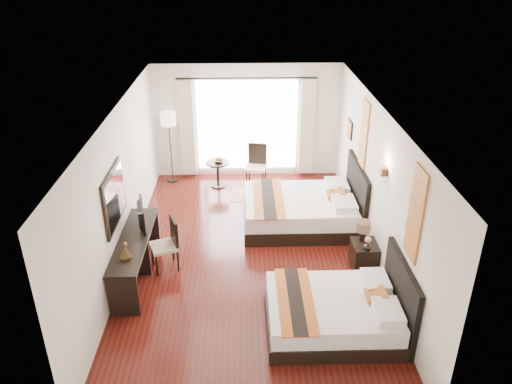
{
  "coord_description": "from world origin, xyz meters",
  "views": [
    {
      "loc": [
        -0.11,
        -7.87,
        5.22
      ],
      "look_at": [
        0.13,
        0.5,
        1.09
      ],
      "focal_mm": 35.0,
      "sensor_mm": 36.0,
      "label": 1
    }
  ],
  "objects_px": {
    "television": "(138,215)",
    "vase": "(367,247)",
    "console_desk": "(136,257)",
    "floor_lamp": "(169,123)",
    "side_table": "(218,174)",
    "bed_near": "(338,311)",
    "fruit_bowl": "(219,161)",
    "nightstand": "(364,256)",
    "window_chair": "(256,173)",
    "table_lamp": "(363,228)",
    "desk_chair": "(166,254)",
    "bed_far": "(304,209)"
  },
  "relations": [
    {
      "from": "bed_near",
      "to": "vase",
      "type": "bearing_deg",
      "value": 61.63
    },
    {
      "from": "window_chair",
      "to": "desk_chair",
      "type": "bearing_deg",
      "value": -15.42
    },
    {
      "from": "bed_near",
      "to": "television",
      "type": "distance_m",
      "value": 3.81
    },
    {
      "from": "floor_lamp",
      "to": "window_chair",
      "type": "xyz_separation_m",
      "value": [
        2.06,
        -0.32,
        -1.18
      ]
    },
    {
      "from": "vase",
      "to": "window_chair",
      "type": "height_order",
      "value": "window_chair"
    },
    {
      "from": "television",
      "to": "floor_lamp",
      "type": "xyz_separation_m",
      "value": [
        0.12,
        3.55,
        0.51
      ]
    },
    {
      "from": "fruit_bowl",
      "to": "window_chair",
      "type": "bearing_deg",
      "value": 2.74
    },
    {
      "from": "bed_near",
      "to": "floor_lamp",
      "type": "xyz_separation_m",
      "value": [
        -3.14,
        5.4,
        1.19
      ]
    },
    {
      "from": "nightstand",
      "to": "television",
      "type": "distance_m",
      "value": 4.08
    },
    {
      "from": "vase",
      "to": "console_desk",
      "type": "bearing_deg",
      "value": 178.6
    },
    {
      "from": "nightstand",
      "to": "window_chair",
      "type": "bearing_deg",
      "value": 117.19
    },
    {
      "from": "side_table",
      "to": "fruit_bowl",
      "type": "xyz_separation_m",
      "value": [
        0.02,
        -0.01,
        0.34
      ]
    },
    {
      "from": "console_desk",
      "to": "side_table",
      "type": "relative_size",
      "value": 3.48
    },
    {
      "from": "television",
      "to": "fruit_bowl",
      "type": "xyz_separation_m",
      "value": [
        1.28,
        3.18,
        -0.32
      ]
    },
    {
      "from": "bed_far",
      "to": "console_desk",
      "type": "distance_m",
      "value": 3.58
    },
    {
      "from": "vase",
      "to": "desk_chair",
      "type": "xyz_separation_m",
      "value": [
        -3.52,
        0.32,
        -0.28
      ]
    },
    {
      "from": "nightstand",
      "to": "window_chair",
      "type": "relative_size",
      "value": 0.53
    },
    {
      "from": "side_table",
      "to": "window_chair",
      "type": "distance_m",
      "value": 0.92
    },
    {
      "from": "window_chair",
      "to": "fruit_bowl",
      "type": "bearing_deg",
      "value": -76.07
    },
    {
      "from": "bed_near",
      "to": "nightstand",
      "type": "height_order",
      "value": "bed_near"
    },
    {
      "from": "bed_far",
      "to": "television",
      "type": "distance_m",
      "value": 3.44
    },
    {
      "from": "nightstand",
      "to": "desk_chair",
      "type": "relative_size",
      "value": 0.56
    },
    {
      "from": "bed_far",
      "to": "nightstand",
      "type": "bearing_deg",
      "value": -61.6
    },
    {
      "from": "bed_far",
      "to": "floor_lamp",
      "type": "bearing_deg",
      "value": 143.31
    },
    {
      "from": "nightstand",
      "to": "console_desk",
      "type": "xyz_separation_m",
      "value": [
        -4.02,
        -0.09,
        0.12
      ]
    },
    {
      "from": "bed_near",
      "to": "nightstand",
      "type": "bearing_deg",
      "value": 64.18
    },
    {
      "from": "console_desk",
      "to": "desk_chair",
      "type": "distance_m",
      "value": 0.54
    },
    {
      "from": "bed_near",
      "to": "window_chair",
      "type": "bearing_deg",
      "value": 102.08
    },
    {
      "from": "bed_near",
      "to": "console_desk",
      "type": "relative_size",
      "value": 0.92
    },
    {
      "from": "table_lamp",
      "to": "desk_chair",
      "type": "distance_m",
      "value": 3.53
    },
    {
      "from": "floor_lamp",
      "to": "fruit_bowl",
      "type": "bearing_deg",
      "value": -17.5
    },
    {
      "from": "bed_near",
      "to": "window_chair",
      "type": "xyz_separation_m",
      "value": [
        -1.09,
        5.07,
        0.01
      ]
    },
    {
      "from": "console_desk",
      "to": "side_table",
      "type": "bearing_deg",
      "value": 70.5
    },
    {
      "from": "table_lamp",
      "to": "fruit_bowl",
      "type": "relative_size",
      "value": 1.82
    },
    {
      "from": "television",
      "to": "window_chair",
      "type": "xyz_separation_m",
      "value": [
        2.18,
        3.22,
        -0.67
      ]
    },
    {
      "from": "vase",
      "to": "fruit_bowl",
      "type": "height_order",
      "value": "fruit_bowl"
    },
    {
      "from": "console_desk",
      "to": "floor_lamp",
      "type": "bearing_deg",
      "value": 87.98
    },
    {
      "from": "table_lamp",
      "to": "window_chair",
      "type": "height_order",
      "value": "window_chair"
    },
    {
      "from": "nightstand",
      "to": "desk_chair",
      "type": "bearing_deg",
      "value": 177.86
    },
    {
      "from": "table_lamp",
      "to": "side_table",
      "type": "distance_m",
      "value": 4.36
    },
    {
      "from": "nightstand",
      "to": "floor_lamp",
      "type": "bearing_deg",
      "value": 135.05
    },
    {
      "from": "vase",
      "to": "floor_lamp",
      "type": "height_order",
      "value": "floor_lamp"
    },
    {
      "from": "bed_far",
      "to": "television",
      "type": "height_order",
      "value": "bed_far"
    },
    {
      "from": "vase",
      "to": "fruit_bowl",
      "type": "xyz_separation_m",
      "value": [
        -2.7,
        3.7,
        0.09
      ]
    },
    {
      "from": "floor_lamp",
      "to": "side_table",
      "type": "height_order",
      "value": "floor_lamp"
    },
    {
      "from": "television",
      "to": "vase",
      "type": "bearing_deg",
      "value": -110.72
    },
    {
      "from": "nightstand",
      "to": "fruit_bowl",
      "type": "height_order",
      "value": "fruit_bowl"
    },
    {
      "from": "console_desk",
      "to": "floor_lamp",
      "type": "xyz_separation_m",
      "value": [
        0.14,
        3.96,
        1.11
      ]
    },
    {
      "from": "bed_far",
      "to": "nightstand",
      "type": "xyz_separation_m",
      "value": [
        0.89,
        -1.64,
        -0.08
      ]
    },
    {
      "from": "side_table",
      "to": "fruit_bowl",
      "type": "height_order",
      "value": "fruit_bowl"
    }
  ]
}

